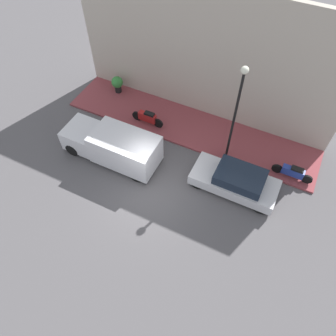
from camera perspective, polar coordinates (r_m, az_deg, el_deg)
The scene contains 9 objects.
ground_plane at distance 15.82m, azimuth -3.02°, elevation -3.67°, with size 60.00×60.00×0.00m, color #514F51.
sidewalk at distance 18.39m, azimuth 3.71°, elevation 7.17°, with size 2.87×14.15×0.11m.
building_facade at distance 17.31m, azimuth 6.57°, elevation 18.65°, with size 0.30×14.15×7.08m.
parked_car at distance 15.66m, azimuth 11.74°, elevation -2.16°, with size 1.73×4.06×1.25m.
delivery_van at distance 16.54m, azimuth -9.67°, elevation 3.98°, with size 1.84×4.99×1.77m.
motorcycle_blue at distance 16.84m, azimuth 20.93°, elevation -0.66°, with size 0.30×1.97×0.77m.
motorcycle_red at distance 18.19m, azimuth -3.59°, elevation 8.77°, with size 0.30×1.89×0.83m.
streetlamp at distance 14.73m, azimuth 11.98°, elevation 10.82°, with size 0.34×0.34×5.38m.
potted_plant at distance 20.33m, azimuth -8.82°, elevation 14.38°, with size 0.68×0.68×1.04m.
Camera 1 is at (-7.48, -4.59, 13.17)m, focal length 35.00 mm.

